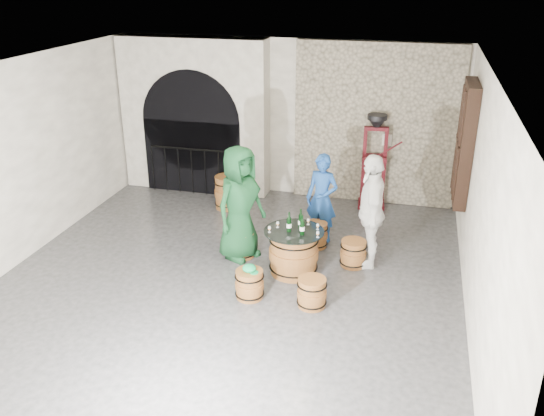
% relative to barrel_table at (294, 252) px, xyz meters
% --- Properties ---
extents(ground, '(8.00, 8.00, 0.00)m').
position_rel_barrel_table_xyz_m(ground, '(-0.91, -0.62, -0.36)').
color(ground, '#2F2F32').
rests_on(ground, ground).
extents(wall_back, '(8.00, 0.00, 8.00)m').
position_rel_barrel_table_xyz_m(wall_back, '(-0.91, 3.38, 1.24)').
color(wall_back, white).
rests_on(wall_back, ground).
extents(wall_front, '(8.00, 0.00, 8.00)m').
position_rel_barrel_table_xyz_m(wall_front, '(-0.91, -4.62, 1.24)').
color(wall_front, white).
rests_on(wall_front, ground).
extents(wall_left, '(0.00, 8.00, 8.00)m').
position_rel_barrel_table_xyz_m(wall_left, '(-4.41, -0.62, 1.24)').
color(wall_left, white).
rests_on(wall_left, ground).
extents(wall_right, '(0.00, 8.00, 8.00)m').
position_rel_barrel_table_xyz_m(wall_right, '(2.59, -0.62, 1.24)').
color(wall_right, white).
rests_on(wall_right, ground).
extents(ceiling, '(8.00, 8.00, 0.00)m').
position_rel_barrel_table_xyz_m(ceiling, '(-0.91, -0.62, 2.84)').
color(ceiling, beige).
rests_on(ceiling, wall_back).
extents(stone_facing_panel, '(3.20, 0.12, 3.18)m').
position_rel_barrel_table_xyz_m(stone_facing_panel, '(0.89, 3.32, 1.24)').
color(stone_facing_panel, tan).
rests_on(stone_facing_panel, ground).
extents(arched_opening, '(3.10, 0.60, 3.19)m').
position_rel_barrel_table_xyz_m(arched_opening, '(-2.81, 3.12, 1.22)').
color(arched_opening, white).
rests_on(arched_opening, ground).
extents(shuttered_window, '(0.23, 1.10, 2.00)m').
position_rel_barrel_table_xyz_m(shuttered_window, '(2.47, 1.78, 1.44)').
color(shuttered_window, black).
rests_on(shuttered_window, wall_right).
extents(barrel_table, '(0.94, 0.94, 0.73)m').
position_rel_barrel_table_xyz_m(barrel_table, '(0.00, 0.00, 0.00)').
color(barrel_table, '#905E29').
rests_on(barrel_table, ground).
extents(barrel_stool_left, '(0.43, 0.43, 0.44)m').
position_rel_barrel_table_xyz_m(barrel_stool_left, '(-0.95, 0.32, -0.14)').
color(barrel_stool_left, '#905E29').
rests_on(barrel_stool_left, ground).
extents(barrel_stool_far, '(0.43, 0.43, 0.44)m').
position_rel_barrel_table_xyz_m(barrel_stool_far, '(0.17, 0.98, -0.14)').
color(barrel_stool_far, '#905E29').
rests_on(barrel_stool_far, ground).
extents(barrel_stool_right, '(0.43, 0.43, 0.44)m').
position_rel_barrel_table_xyz_m(barrel_stool_right, '(0.88, 0.47, -0.14)').
color(barrel_stool_right, '#905E29').
rests_on(barrel_stool_right, ground).
extents(barrel_stool_near_right, '(0.43, 0.43, 0.44)m').
position_rel_barrel_table_xyz_m(barrel_stool_near_right, '(0.46, -0.89, -0.14)').
color(barrel_stool_near_right, '#905E29').
rests_on(barrel_stool_near_right, ground).
extents(barrel_stool_near_left, '(0.43, 0.43, 0.44)m').
position_rel_barrel_table_xyz_m(barrel_stool_near_left, '(-0.46, -0.89, -0.14)').
color(barrel_stool_near_left, '#905E29').
rests_on(barrel_stool_near_left, ground).
extents(green_cap, '(0.24, 0.20, 0.11)m').
position_rel_barrel_table_xyz_m(green_cap, '(-0.46, -0.89, 0.12)').
color(green_cap, '#0C8B49').
rests_on(green_cap, barrel_stool_near_left).
extents(person_green, '(0.98, 1.11, 1.92)m').
position_rel_barrel_table_xyz_m(person_green, '(-0.97, 0.33, 0.60)').
color(person_green, '#113F1F').
rests_on(person_green, ground).
extents(person_blue, '(0.65, 0.51, 1.58)m').
position_rel_barrel_table_xyz_m(person_blue, '(0.21, 1.26, 0.43)').
color(person_blue, navy).
rests_on(person_blue, ground).
extents(person_white, '(0.59, 1.14, 1.87)m').
position_rel_barrel_table_xyz_m(person_white, '(1.11, 0.58, 0.57)').
color(person_white, white).
rests_on(person_white, ground).
extents(wine_bottle_left, '(0.08, 0.08, 0.32)m').
position_rel_barrel_table_xyz_m(wine_bottle_left, '(-0.07, -0.04, 0.50)').
color(wine_bottle_left, black).
rests_on(wine_bottle_left, barrel_table).
extents(wine_bottle_center, '(0.08, 0.08, 0.32)m').
position_rel_barrel_table_xyz_m(wine_bottle_center, '(0.15, -0.10, 0.50)').
color(wine_bottle_center, black).
rests_on(wine_bottle_center, barrel_table).
extents(wine_bottle_right, '(0.08, 0.08, 0.32)m').
position_rel_barrel_table_xyz_m(wine_bottle_right, '(0.08, 0.12, 0.50)').
color(wine_bottle_right, black).
rests_on(wine_bottle_right, barrel_table).
extents(tasting_glass_a, '(0.05, 0.05, 0.10)m').
position_rel_barrel_table_xyz_m(tasting_glass_a, '(-0.35, -0.15, 0.42)').
color(tasting_glass_a, orange).
rests_on(tasting_glass_a, barrel_table).
extents(tasting_glass_b, '(0.05, 0.05, 0.10)m').
position_rel_barrel_table_xyz_m(tasting_glass_b, '(0.34, 0.13, 0.42)').
color(tasting_glass_b, orange).
rests_on(tasting_glass_b, barrel_table).
extents(tasting_glass_c, '(0.05, 0.05, 0.10)m').
position_rel_barrel_table_xyz_m(tasting_glass_c, '(-0.13, 0.15, 0.42)').
color(tasting_glass_c, orange).
rests_on(tasting_glass_c, barrel_table).
extents(tasting_glass_d, '(0.05, 0.05, 0.10)m').
position_rel_barrel_table_xyz_m(tasting_glass_d, '(0.17, 0.28, 0.42)').
color(tasting_glass_d, orange).
rests_on(tasting_glass_d, barrel_table).
extents(tasting_glass_e, '(0.05, 0.05, 0.10)m').
position_rel_barrel_table_xyz_m(tasting_glass_e, '(0.39, -0.14, 0.42)').
color(tasting_glass_e, orange).
rests_on(tasting_glass_e, barrel_table).
extents(tasting_glass_f, '(0.05, 0.05, 0.10)m').
position_rel_barrel_table_xyz_m(tasting_glass_f, '(-0.27, 0.05, 0.42)').
color(tasting_glass_f, orange).
rests_on(tasting_glass_f, barrel_table).
extents(side_barrel, '(0.50, 0.50, 0.67)m').
position_rel_barrel_table_xyz_m(side_barrel, '(-1.85, 2.23, -0.03)').
color(side_barrel, '#905E29').
rests_on(side_barrel, ground).
extents(corking_press, '(0.79, 0.47, 1.89)m').
position_rel_barrel_table_xyz_m(corking_press, '(0.94, 3.01, 0.74)').
color(corking_press, '#520D17').
rests_on(corking_press, ground).
extents(control_box, '(0.18, 0.10, 0.22)m').
position_rel_barrel_table_xyz_m(control_box, '(1.14, 3.24, 0.99)').
color(control_box, silver).
rests_on(control_box, wall_back).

